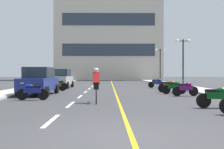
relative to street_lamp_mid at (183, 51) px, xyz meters
The scene contains 30 objects.
ground_plane 8.05m from the street_lamp_mid, 165.69° to the left, with size 140.00×140.00×0.00m, color #38383A.
curb_left 15.39m from the street_lamp_mid, 161.38° to the left, with size 2.40×72.00×0.12m, color #B7B2A8.
curb_right 5.92m from the street_lamp_mid, 87.70° to the left, with size 2.40×72.00×0.12m, color #B7B2A8.
lane_dash_0 19.75m from the street_lamp_mid, 117.62° to the right, with size 0.14×2.20×0.01m, color silver.
lane_dash_1 16.38m from the street_lamp_mid, 124.28° to the right, with size 0.14×2.20×0.01m, color silver.
lane_dash_2 13.36m from the street_lamp_mid, 134.35° to the right, with size 0.14×2.20×0.01m, color silver.
lane_dash_3 10.99m from the street_lamp_mid, 149.94° to the right, with size 0.14×2.20×0.01m, color silver.
lane_dash_4 9.75m from the street_lamp_mid, behind, with size 0.14×2.20×0.01m, color silver.
lane_dash_5 10.07m from the street_lamp_mid, 162.81° to the left, with size 0.14×2.20×0.01m, color silver.
lane_dash_6 11.82m from the street_lamp_mid, 143.00° to the left, with size 0.14×2.20×0.01m, color silver.
lane_dash_7 14.49m from the street_lamp_mid, 129.86° to the left, with size 0.14×2.20×0.01m, color silver.
lane_dash_8 17.67m from the street_lamp_mid, 121.35° to the left, with size 0.14×2.20×0.01m, color silver.
lane_dash_9 21.13m from the street_lamp_mid, 115.62° to the left, with size 0.14×2.20×0.01m, color silver.
lane_dash_10 24.76m from the street_lamp_mid, 111.57° to the left, with size 0.14×2.20×0.01m, color silver.
lane_dash_11 28.48m from the street_lamp_mid, 108.59° to the left, with size 0.14×2.20×0.01m, color silver.
centre_line_yellow 9.01m from the street_lamp_mid, 144.69° to the left, with size 0.12×66.00×0.01m, color gold.
office_building 31.52m from the street_lamp_mid, 103.44° to the left, with size 21.62×8.57×19.98m.
street_lamp_mid is the anchor object (origin of this frame).
street_lamp_far 11.57m from the street_lamp_mid, 89.48° to the left, with size 1.46×0.36×4.75m.
parked_car_near 14.50m from the street_lamp_mid, 146.02° to the right, with size 1.98×4.23×1.82m.
parked_car_mid 12.12m from the street_lamp_mid, behind, with size 1.99×4.24×1.82m.
motorcycle_1 15.05m from the street_lamp_mid, 100.91° to the right, with size 1.70×0.60×0.92m.
motorcycle_2 16.23m from the street_lamp_mid, 135.26° to the right, with size 1.70×0.60×0.92m.
motorcycle_3 9.86m from the street_lamp_mid, 105.32° to the right, with size 1.70×0.60×0.92m.
motorcycle_4 8.36m from the street_lamp_mid, 110.56° to the right, with size 1.70×0.60×0.92m.
motorcycle_5 7.10m from the street_lamp_mid, 114.97° to the right, with size 1.70×0.60×0.92m.
motorcycle_6 12.67m from the street_lamp_mid, 159.32° to the right, with size 1.67×0.69×0.92m.
motorcycle_7 12.34m from the street_lamp_mid, 166.05° to the right, with size 1.70×0.60×0.92m.
motorcycle_8 3.97m from the street_lamp_mid, behind, with size 1.70×0.60×0.92m.
cyclist_rider 14.99m from the street_lamp_mid, 122.23° to the right, with size 0.42×1.77×1.71m.
Camera 1 is at (-0.28, -5.85, 1.44)m, focal length 41.61 mm.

